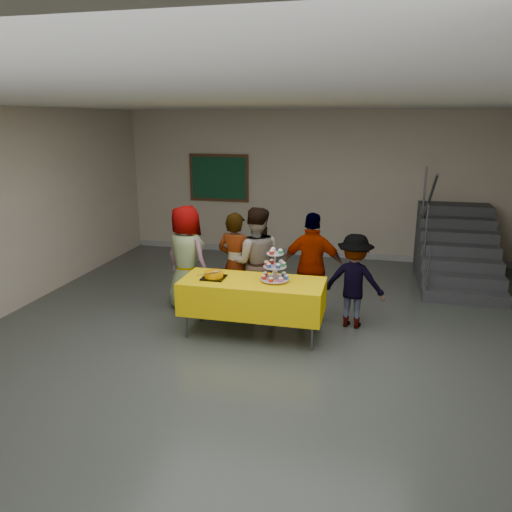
% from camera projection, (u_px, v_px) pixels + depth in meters
% --- Properties ---
extents(room_shell, '(10.00, 10.04, 3.02)m').
position_uv_depth(room_shell, '(260.00, 185.00, 5.40)').
color(room_shell, '#4C514C').
rests_on(room_shell, ground).
extents(bake_table, '(1.88, 0.78, 0.77)m').
position_uv_depth(bake_table, '(252.00, 296.00, 6.60)').
color(bake_table, '#595960').
rests_on(bake_table, ground).
extents(cupcake_stand, '(0.38, 0.38, 0.44)m').
position_uv_depth(cupcake_stand, '(275.00, 269.00, 6.47)').
color(cupcake_stand, silver).
rests_on(cupcake_stand, bake_table).
extents(bear_cake, '(0.32, 0.36, 0.12)m').
position_uv_depth(bear_cake, '(214.00, 274.00, 6.62)').
color(bear_cake, black).
rests_on(bear_cake, bake_table).
extents(schoolchild_a, '(0.92, 0.79, 1.60)m').
position_uv_depth(schoolchild_a, '(187.00, 258.00, 7.47)').
color(schoolchild_a, '#5C5C65').
rests_on(schoolchild_a, ground).
extents(schoolchild_b, '(0.63, 0.49, 1.54)m').
position_uv_depth(schoolchild_b, '(236.00, 264.00, 7.26)').
color(schoolchild_b, slate).
rests_on(schoolchild_b, ground).
extents(schoolchild_c, '(0.90, 0.76, 1.61)m').
position_uv_depth(schoolchild_c, '(255.00, 262.00, 7.25)').
color(schoolchild_c, slate).
rests_on(schoolchild_c, ground).
extents(schoolchild_d, '(0.93, 0.40, 1.57)m').
position_uv_depth(schoolchild_d, '(313.00, 268.00, 7.05)').
color(schoolchild_d, slate).
rests_on(schoolchild_d, ground).
extents(schoolchild_e, '(0.91, 0.59, 1.32)m').
position_uv_depth(schoolchild_e, '(354.00, 281.00, 6.87)').
color(schoolchild_e, slate).
rests_on(schoolchild_e, ground).
extents(staircase, '(1.30, 2.40, 2.04)m').
position_uv_depth(staircase, '(455.00, 251.00, 9.08)').
color(staircase, '#424447').
rests_on(staircase, ground).
extents(noticeboard, '(1.30, 0.05, 1.00)m').
position_uv_depth(noticeboard, '(219.00, 178.00, 10.64)').
color(noticeboard, '#472B16').
rests_on(noticeboard, ground).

